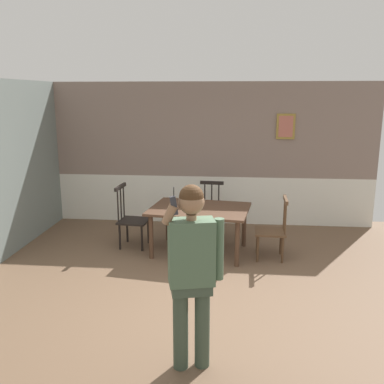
% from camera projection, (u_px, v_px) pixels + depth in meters
% --- Properties ---
extents(ground_plane, '(7.43, 7.43, 0.00)m').
position_uv_depth(ground_plane, '(196.00, 302.00, 5.22)').
color(ground_plane, brown).
extents(room_back_partition, '(6.21, 0.17, 2.73)m').
position_uv_depth(room_back_partition, '(211.00, 157.00, 8.20)').
color(room_back_partition, gray).
rests_on(room_back_partition, ground_plane).
extents(dining_table, '(1.67, 1.29, 0.74)m').
position_uv_depth(dining_table, '(200.00, 213.00, 6.74)').
color(dining_table, '#4C3323').
rests_on(dining_table, ground_plane).
extents(chair_near_window, '(0.46, 0.46, 0.95)m').
position_uv_depth(chair_near_window, '(210.00, 209.00, 7.67)').
color(chair_near_window, black).
rests_on(chair_near_window, ground_plane).
extents(chair_by_doorway, '(0.48, 0.48, 0.97)m').
position_uv_depth(chair_by_doorway, '(273.00, 230.00, 6.53)').
color(chair_by_doorway, '#513823').
rests_on(chair_by_doorway, ground_plane).
extents(chair_at_table_head, '(0.51, 0.51, 1.04)m').
position_uv_depth(chair_at_table_head, '(131.00, 218.00, 7.04)').
color(chair_at_table_head, black).
rests_on(chair_at_table_head, ground_plane).
extents(person_figure, '(0.54, 0.31, 1.75)m').
position_uv_depth(person_figure, '(192.00, 265.00, 3.77)').
color(person_figure, '#3A493A').
rests_on(person_figure, ground_plane).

